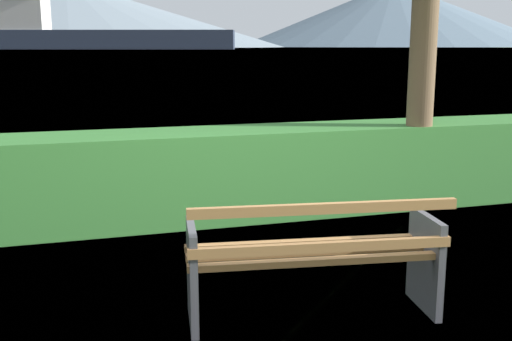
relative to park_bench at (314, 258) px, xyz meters
The scene contains 6 objects.
ground_plane 0.43m from the park_bench, 81.99° to the left, with size 1400.00×1400.00×0.00m, color olive.
water_surface 308.04m from the park_bench, 90.00° to the left, with size 620.00×620.00×0.00m, color slate.
park_bench is the anchor object (origin of this frame).
hedge_row 2.64m from the park_bench, 89.82° to the left, with size 13.54×0.86×0.94m, color #387A33.
cargo_ship_large 271.24m from the park_bench, 88.64° to the left, with size 106.98×45.45×24.69m.
distant_hills 570.01m from the park_bench, 92.72° to the left, with size 922.04×395.18×73.64m.
Camera 1 is at (-1.50, -3.67, 1.82)m, focal length 43.15 mm.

